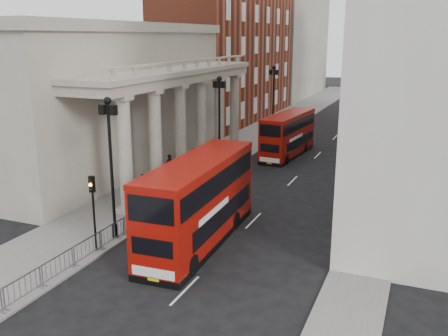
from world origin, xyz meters
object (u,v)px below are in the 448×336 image
at_px(lamp_post_north, 273,97).
at_px(traffic_light, 93,200).
at_px(monument_column, 385,14).
at_px(pedestrian_c, 195,158).
at_px(lamp_post_south, 111,159).
at_px(lamp_post_mid, 219,118).
at_px(bus_near, 199,200).
at_px(pedestrian_b, 169,163).
at_px(bus_far, 288,134).
at_px(pedestrian_a, 143,184).

height_order(lamp_post_north, traffic_light, lamp_post_north).
distance_m(monument_column, traffic_light, 91.17).
distance_m(traffic_light, pedestrian_c, 18.51).
height_order(lamp_post_south, lamp_post_mid, same).
bearing_deg(lamp_post_mid, traffic_light, -89.68).
relative_size(lamp_post_north, bus_near, 0.72).
xyz_separation_m(lamp_post_north, traffic_light, (0.10, -34.02, -1.80)).
bearing_deg(traffic_light, pedestrian_b, 104.09).
distance_m(traffic_light, bus_near, 5.90).
distance_m(bus_far, pedestrian_a, 18.18).
bearing_deg(pedestrian_c, bus_near, -47.28).
bearing_deg(lamp_post_north, monument_column, 83.28).
relative_size(pedestrian_b, pedestrian_c, 0.87).
height_order(monument_column, lamp_post_north, monument_column).
bearing_deg(lamp_post_mid, pedestrian_c, 175.60).
bearing_deg(lamp_post_north, traffic_light, -89.83).
bearing_deg(pedestrian_b, monument_column, -109.63).
bearing_deg(pedestrian_a, lamp_post_south, -72.53).
bearing_deg(monument_column, bus_far, -92.54).
bearing_deg(pedestrian_c, lamp_post_mid, 11.86).
xyz_separation_m(lamp_post_mid, bus_far, (3.80, 8.71, -2.69)).
height_order(monument_column, lamp_post_mid, monument_column).
bearing_deg(lamp_post_north, pedestrian_a, -96.72).
height_order(lamp_post_south, lamp_post_north, same).
bearing_deg(bus_near, bus_far, 90.44).
xyz_separation_m(pedestrian_b, pedestrian_c, (1.44, 2.11, 0.12)).
distance_m(pedestrian_a, pedestrian_c, 8.36).
relative_size(monument_column, pedestrian_a, 34.06).
relative_size(lamp_post_mid, traffic_light, 1.93).
xyz_separation_m(lamp_post_south, pedestrian_a, (-2.85, 7.84, -4.00)).
relative_size(lamp_post_north, traffic_light, 1.93).
bearing_deg(lamp_post_mid, lamp_post_north, 90.00).
relative_size(lamp_post_south, pedestrian_b, 5.15).
bearing_deg(lamp_post_north, pedestrian_b, -102.40).
xyz_separation_m(lamp_post_mid, lamp_post_north, (0.00, 16.00, 0.00)).
bearing_deg(pedestrian_b, bus_far, -137.56).
relative_size(monument_column, pedestrian_c, 29.12).
distance_m(lamp_post_south, lamp_post_north, 32.00).
height_order(lamp_post_north, bus_near, lamp_post_north).
bearing_deg(bus_far, lamp_post_south, -94.08).
xyz_separation_m(bus_near, pedestrian_b, (-8.75, 12.58, -1.66)).
height_order(lamp_post_mid, bus_near, lamp_post_mid).
distance_m(lamp_post_mid, traffic_light, 18.11).
bearing_deg(traffic_light, lamp_post_south, 92.84).
bearing_deg(monument_column, traffic_light, -94.13).
bearing_deg(pedestrian_c, lamp_post_north, 97.28).
distance_m(lamp_post_north, traffic_light, 34.07).
bearing_deg(pedestrian_b, lamp_post_south, 94.12).
relative_size(traffic_light, bus_near, 0.37).
height_order(pedestrian_a, pedestrian_c, pedestrian_c).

